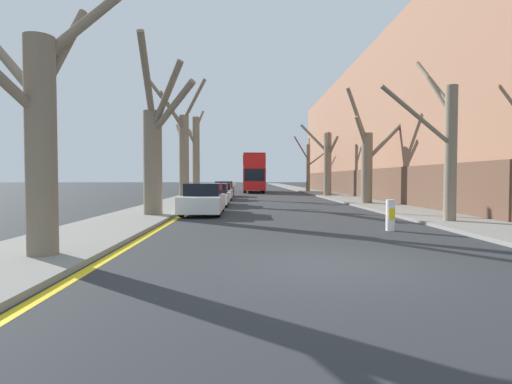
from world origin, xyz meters
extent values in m
plane|color=#2B2D30|center=(0.00, 0.00, 0.00)|extent=(300.00, 300.00, 0.00)
cube|color=gray|center=(-6.28, 50.00, 0.06)|extent=(3.02, 120.00, 0.12)
cube|color=gray|center=(6.28, 50.00, 0.06)|extent=(3.02, 120.00, 0.12)
cube|color=#93664C|center=(12.79, 29.44, 5.91)|extent=(10.00, 47.14, 11.83)
cube|color=brown|center=(7.77, 29.44, 1.18)|extent=(0.12, 46.19, 2.37)
cube|color=yellow|center=(-4.59, 50.00, 0.00)|extent=(0.24, 120.00, 0.01)
cylinder|color=#7A6B56|center=(-5.85, 0.64, 2.27)|extent=(0.60, 0.60, 4.55)
cylinder|color=#7A6B56|center=(-6.98, 1.53, 4.27)|extent=(2.48, 2.04, 2.15)
cylinder|color=#7A6B56|center=(-5.60, 1.13, 4.41)|extent=(0.78, 1.25, 2.14)
cylinder|color=#7A6B56|center=(-4.85, 1.46, 5.46)|extent=(2.26, 1.91, 2.90)
cylinder|color=#7A6B56|center=(-5.71, 9.77, 2.29)|extent=(0.80, 0.80, 4.58)
cylinder|color=#7A6B56|center=(-5.61, 8.46, 5.68)|extent=(0.49, 2.83, 2.95)
cylinder|color=#7A6B56|center=(-4.98, 9.05, 5.04)|extent=(1.81, 1.77, 2.74)
cylinder|color=#7A6B56|center=(-4.74, 9.01, 4.57)|extent=(2.26, 1.83, 2.10)
cylinder|color=#7A6B56|center=(-5.74, 18.71, 2.89)|extent=(0.64, 0.64, 5.79)
cylinder|color=#7A6B56|center=(-6.16, 19.84, 4.53)|extent=(1.09, 2.45, 1.94)
cylinder|color=#7A6B56|center=(-6.24, 17.52, 5.82)|extent=(1.27, 2.60, 2.14)
cylinder|color=#7A6B56|center=(-4.99, 18.25, 6.70)|extent=(1.76, 1.21, 2.58)
cylinder|color=#7A6B56|center=(-6.77, 18.02, 6.48)|extent=(2.32, 1.66, 3.01)
cylinder|color=#7A6B56|center=(-5.93, 26.62, 3.44)|extent=(0.62, 0.62, 6.88)
cylinder|color=#7A6B56|center=(-6.30, 27.23, 5.36)|extent=(0.99, 1.45, 1.29)
cylinder|color=#7A6B56|center=(-6.49, 26.23, 5.54)|extent=(1.38, 1.07, 2.48)
cylinder|color=#7A6B56|center=(-5.71, 27.34, 6.73)|extent=(0.71, 1.66, 1.86)
cylinder|color=#7A6B56|center=(5.85, 6.88, 2.54)|extent=(0.44, 0.44, 5.08)
cylinder|color=#7A6B56|center=(4.40, 6.44, 3.89)|extent=(3.02, 1.05, 2.04)
cylinder|color=#7A6B56|center=(5.68, 7.97, 5.40)|extent=(0.51, 2.31, 2.30)
cylinder|color=#7A6B56|center=(5.68, 7.48, 4.82)|extent=(0.52, 1.34, 1.75)
cylinder|color=#7A6B56|center=(5.94, 17.32, 2.26)|extent=(0.69, 0.69, 4.51)
cylinder|color=#7A6B56|center=(5.21, 16.91, 5.49)|extent=(1.76, 1.12, 3.40)
cylinder|color=#7A6B56|center=(5.49, 16.94, 4.45)|extent=(1.22, 1.07, 2.07)
cylinder|color=#7A6B56|center=(7.17, 16.96, 4.19)|extent=(2.70, 0.99, 2.92)
cylinder|color=#7A6B56|center=(5.68, 28.13, 2.86)|extent=(0.67, 0.67, 5.73)
cylinder|color=#7A6B56|center=(4.60, 28.95, 5.31)|extent=(2.43, 1.92, 2.80)
cylinder|color=#7A6B56|center=(5.59, 27.51, 4.89)|extent=(0.43, 1.45, 1.64)
cylinder|color=#7A6B56|center=(6.02, 27.66, 4.41)|extent=(0.98, 1.24, 1.97)
cylinder|color=#7A6B56|center=(5.70, 39.48, 2.83)|extent=(0.47, 0.47, 5.65)
cylinder|color=#7A6B56|center=(6.72, 38.35, 4.05)|extent=(2.23, 2.43, 1.93)
cylinder|color=#7A6B56|center=(5.87, 40.18, 5.21)|extent=(0.53, 1.58, 2.68)
cylinder|color=#7A6B56|center=(4.76, 38.58, 5.14)|extent=(2.07, 2.00, 2.68)
cube|color=red|center=(-0.76, 39.83, 1.56)|extent=(2.41, 10.28, 2.42)
cube|color=red|center=(-0.76, 39.83, 3.52)|extent=(2.37, 10.08, 1.51)
cube|color=#B11515|center=(-0.76, 39.83, 4.34)|extent=(2.37, 10.08, 0.12)
cube|color=black|center=(-0.76, 39.83, 2.02)|extent=(2.44, 9.05, 1.26)
cube|color=black|center=(-0.76, 39.83, 3.60)|extent=(2.44, 9.05, 1.14)
cube|color=black|center=(-0.76, 34.71, 2.02)|extent=(2.17, 0.06, 1.32)
cylinder|color=black|center=(-1.80, 36.74, 0.52)|extent=(0.30, 1.03, 1.03)
cylinder|color=black|center=(0.28, 36.74, 0.52)|extent=(0.30, 1.03, 1.03)
cylinder|color=black|center=(-1.80, 42.71, 0.52)|extent=(0.30, 1.03, 1.03)
cylinder|color=black|center=(0.28, 42.71, 0.52)|extent=(0.30, 1.03, 1.03)
cube|color=silver|center=(-3.68, 11.05, 0.53)|extent=(1.82, 4.60, 0.70)
cube|color=black|center=(-3.68, 11.32, 1.16)|extent=(1.60, 2.39, 0.56)
cylinder|color=black|center=(-4.48, 9.67, 0.34)|extent=(0.20, 0.67, 0.67)
cylinder|color=black|center=(-2.88, 9.67, 0.34)|extent=(0.20, 0.67, 0.67)
cylinder|color=black|center=(-4.48, 12.43, 0.34)|extent=(0.20, 0.67, 0.67)
cylinder|color=black|center=(-2.88, 12.43, 0.34)|extent=(0.20, 0.67, 0.67)
cube|color=silver|center=(-3.68, 16.78, 0.46)|extent=(1.88, 4.60, 0.56)
cube|color=black|center=(-3.68, 17.05, 1.04)|extent=(1.66, 2.39, 0.60)
cylinder|color=black|center=(-4.51, 15.40, 0.33)|extent=(0.20, 0.66, 0.66)
cylinder|color=black|center=(-2.85, 15.40, 0.33)|extent=(0.20, 0.66, 0.66)
cylinder|color=black|center=(-4.51, 18.16, 0.33)|extent=(0.20, 0.66, 0.66)
cylinder|color=black|center=(-2.85, 18.16, 0.33)|extent=(0.20, 0.66, 0.66)
cube|color=silver|center=(-3.68, 23.23, 0.48)|extent=(1.85, 4.18, 0.60)
cube|color=black|center=(-3.68, 23.48, 1.05)|extent=(1.63, 2.18, 0.52)
cylinder|color=black|center=(-4.50, 21.98, 0.33)|extent=(0.20, 0.66, 0.66)
cylinder|color=black|center=(-2.86, 21.98, 0.33)|extent=(0.20, 0.66, 0.66)
cylinder|color=black|center=(-4.50, 24.49, 0.33)|extent=(0.20, 0.66, 0.66)
cylinder|color=black|center=(-2.86, 24.49, 0.33)|extent=(0.20, 0.66, 0.66)
cube|color=#4C5156|center=(-3.68, 28.78, 0.52)|extent=(1.75, 4.28, 0.68)
cube|color=black|center=(-3.68, 29.04, 1.12)|extent=(1.54, 2.23, 0.52)
cylinder|color=black|center=(-4.44, 27.49, 0.31)|extent=(0.20, 0.62, 0.62)
cylinder|color=black|center=(-2.91, 27.49, 0.31)|extent=(0.20, 0.62, 0.62)
cylinder|color=black|center=(-4.44, 30.07, 0.31)|extent=(0.20, 0.62, 0.62)
cylinder|color=black|center=(-2.91, 30.07, 0.31)|extent=(0.20, 0.62, 0.62)
cylinder|color=white|center=(2.95, 5.01, 0.50)|extent=(0.28, 0.28, 1.00)
cube|color=yellow|center=(2.95, 4.87, 0.55)|extent=(0.20, 0.01, 0.36)
camera|label=1|loc=(-1.68, -7.62, 1.70)|focal=28.00mm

